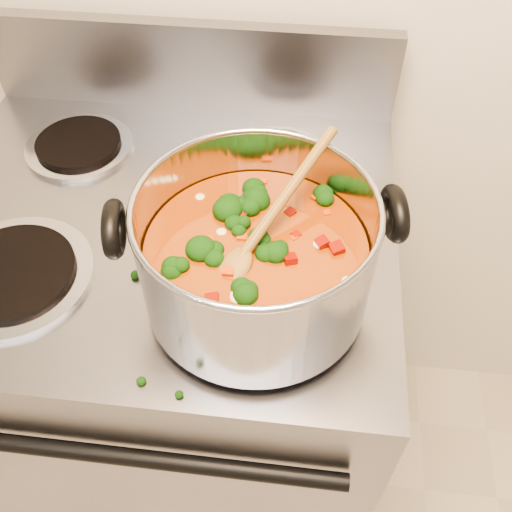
# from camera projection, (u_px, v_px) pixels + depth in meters

# --- Properties ---
(electric_range) EXTENTS (0.73, 0.66, 1.08)m
(electric_range) POSITION_uv_depth(u_px,v_px,m) (186.00, 364.00, 1.22)
(electric_range) COLOR gray
(electric_range) RESTS_ON ground
(stockpot) EXTENTS (0.35, 0.29, 0.17)m
(stockpot) POSITION_uv_depth(u_px,v_px,m) (257.00, 256.00, 0.71)
(stockpot) COLOR #ACACB4
(stockpot) RESTS_ON electric_range
(wooden_spoon) EXTENTS (0.14, 0.22, 0.10)m
(wooden_spoon) POSITION_uv_depth(u_px,v_px,m) (260.00, 231.00, 0.68)
(wooden_spoon) COLOR olive
(wooden_spoon) RESTS_ON stockpot
(cooktop_crumbs) EXTENTS (0.32, 0.36, 0.01)m
(cooktop_crumbs) POSITION_uv_depth(u_px,v_px,m) (233.00, 326.00, 0.74)
(cooktop_crumbs) COLOR black
(cooktop_crumbs) RESTS_ON electric_range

